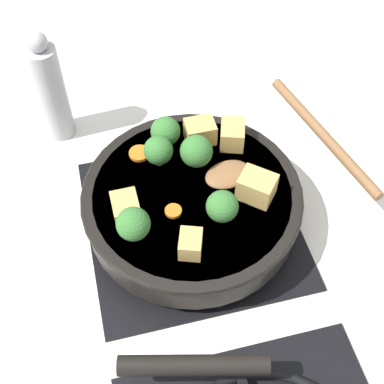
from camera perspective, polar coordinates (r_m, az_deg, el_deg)
ground_plane at (r=0.81m, az=-0.00°, el=-3.38°), size 2.40×2.40×0.00m
front_burner_grate at (r=0.80m, az=-0.00°, el=-2.90°), size 0.31×0.31×0.03m
skillet_pan at (r=0.77m, az=0.00°, el=-1.20°), size 0.31×0.42×0.05m
wooden_spoon at (r=0.80m, az=9.99°, el=4.39°), size 0.24×0.26×0.02m
tofu_cube_center_large at (r=0.68m, az=-0.16°, el=-5.57°), size 0.04×0.04×0.03m
tofu_cube_near_handle at (r=0.74m, az=6.92°, el=0.54°), size 0.06×0.06×0.04m
tofu_cube_east_chunk at (r=0.80m, az=0.87°, el=6.44°), size 0.04×0.04×0.03m
tofu_cube_west_chunk at (r=0.72m, az=-7.05°, el=-1.82°), size 0.04×0.04×0.03m
tofu_cube_back_piece at (r=0.80m, az=4.32°, el=6.12°), size 0.05×0.05×0.03m
broccoli_floret_near_spoon at (r=0.70m, az=3.25°, el=-1.56°), size 0.04×0.04×0.05m
broccoli_floret_center_top at (r=0.69m, az=-6.28°, el=-3.42°), size 0.05×0.05×0.05m
broccoli_floret_east_rim at (r=0.79m, az=-2.85°, el=6.47°), size 0.04×0.04×0.05m
broccoli_floret_west_rim at (r=0.76m, az=-3.61°, el=4.44°), size 0.04×0.04×0.05m
broccoli_floret_north_edge at (r=0.76m, az=0.47°, el=4.36°), size 0.05×0.05×0.05m
carrot_slice_orange_thin at (r=0.73m, az=-2.01°, el=-2.04°), size 0.02×0.02×0.01m
carrot_slice_near_center at (r=0.79m, az=-5.63°, el=4.12°), size 0.03×0.03×0.01m
pepper_mill at (r=0.90m, az=-14.85°, el=10.43°), size 0.05×0.05×0.20m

